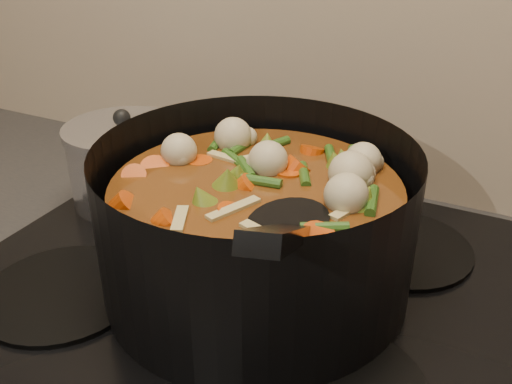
% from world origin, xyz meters
% --- Properties ---
extents(stovetop, '(0.62, 0.54, 0.03)m').
position_xyz_m(stovetop, '(0.00, 1.93, 0.92)').
color(stovetop, black).
rests_on(stovetop, counter).
extents(stockpot, '(0.37, 0.45, 0.25)m').
position_xyz_m(stockpot, '(0.03, 1.91, 1.01)').
color(stockpot, black).
rests_on(stockpot, stovetop).
extents(saucepan, '(0.17, 0.17, 0.14)m').
position_xyz_m(saucepan, '(-0.23, 2.02, 0.99)').
color(saucepan, silver).
rests_on(saucepan, stovetop).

